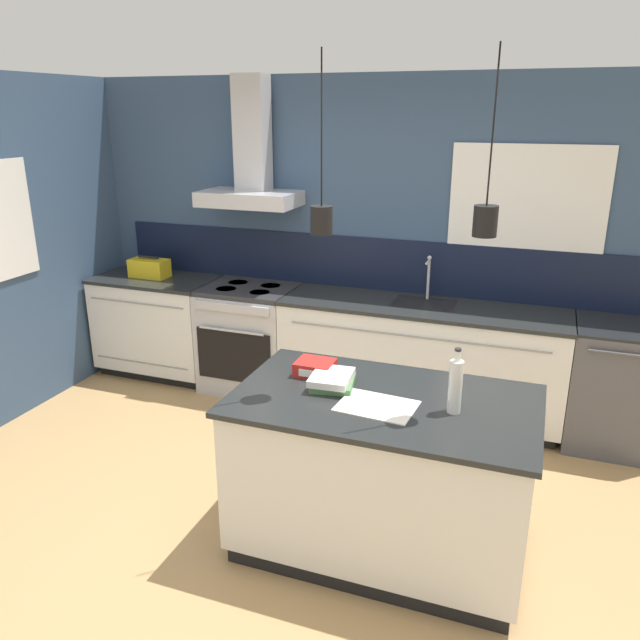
% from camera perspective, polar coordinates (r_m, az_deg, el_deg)
% --- Properties ---
extents(ground_plane, '(16.00, 16.00, 0.00)m').
position_cam_1_polar(ground_plane, '(3.95, -5.09, -17.56)').
color(ground_plane, tan).
rests_on(ground_plane, ground).
extents(wall_back, '(5.60, 2.12, 2.60)m').
position_cam_1_polar(wall_back, '(5.17, 3.40, 7.78)').
color(wall_back, '#354C6B').
rests_on(wall_back, ground_plane).
extents(wall_left, '(0.08, 3.80, 2.60)m').
position_cam_1_polar(wall_left, '(5.33, -26.59, 5.62)').
color(wall_left, '#354C6B').
rests_on(wall_left, ground_plane).
extents(counter_run_left, '(1.09, 0.64, 0.91)m').
position_cam_1_polar(counter_run_left, '(5.89, -14.44, -0.42)').
color(counter_run_left, black).
rests_on(counter_run_left, ground_plane).
extents(counter_run_sink, '(2.21, 0.64, 1.26)m').
position_cam_1_polar(counter_run_sink, '(4.99, 9.11, -3.54)').
color(counter_run_sink, black).
rests_on(counter_run_sink, ground_plane).
extents(oven_range, '(0.77, 0.66, 0.91)m').
position_cam_1_polar(oven_range, '(5.44, -6.39, -1.61)').
color(oven_range, '#B5B5BA').
rests_on(oven_range, ground_plane).
extents(dishwasher, '(0.63, 0.65, 0.91)m').
position_cam_1_polar(dishwasher, '(4.96, 25.33, -5.45)').
color(dishwasher, '#4C4C51').
rests_on(dishwasher, ground_plane).
extents(kitchen_island, '(1.58, 0.93, 0.91)m').
position_cam_1_polar(kitchen_island, '(3.50, 5.66, -13.79)').
color(kitchen_island, black).
rests_on(kitchen_island, ground_plane).
extents(bottle_on_island, '(0.07, 0.07, 0.34)m').
position_cam_1_polar(bottle_on_island, '(3.13, 12.27, -5.87)').
color(bottle_on_island, silver).
rests_on(bottle_on_island, kitchen_island).
extents(book_stack, '(0.26, 0.29, 0.07)m').
position_cam_1_polar(book_stack, '(3.38, 1.13, -5.52)').
color(book_stack, '#4C7F4C').
rests_on(book_stack, kitchen_island).
extents(red_supply_box, '(0.21, 0.18, 0.08)m').
position_cam_1_polar(red_supply_box, '(3.53, -0.45, -4.39)').
color(red_supply_box, red).
rests_on(red_supply_box, kitchen_island).
extents(paper_pile, '(0.41, 0.31, 0.01)m').
position_cam_1_polar(paper_pile, '(3.19, 5.22, -7.83)').
color(paper_pile, silver).
rests_on(paper_pile, kitchen_island).
extents(yellow_toolbox, '(0.34, 0.18, 0.19)m').
position_cam_1_polar(yellow_toolbox, '(5.78, -15.33, 4.61)').
color(yellow_toolbox, gold).
rests_on(yellow_toolbox, counter_run_left).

